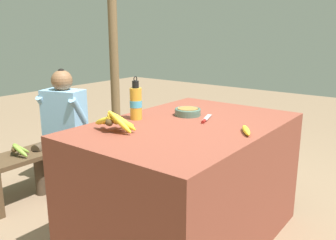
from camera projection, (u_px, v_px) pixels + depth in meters
ground_plane at (186, 237)px, 2.37m from camera, size 12.00×12.00×0.00m
market_counter at (187, 182)px, 2.27m from camera, size 1.41×0.96×0.78m
banana_bunch_ripe at (114, 121)px, 1.99m from camera, size 0.18×0.29×0.14m
serving_bowl at (188, 111)px, 2.37m from camera, size 0.17×0.17×0.05m
water_bottle at (136, 103)px, 2.25m from camera, size 0.08×0.08×0.28m
loose_banana_front at (246, 130)px, 1.96m from camera, size 0.17×0.13×0.03m
knife at (205, 119)px, 2.23m from camera, size 0.21×0.09×0.02m
wooden_bench at (59, 150)px, 3.09m from camera, size 1.46×0.32×0.38m
seated_vendor at (62, 122)px, 3.01m from camera, size 0.46×0.43×1.03m
banana_bunch_green at (18, 149)px, 2.77m from camera, size 0.13×0.27×0.11m
support_post_far at (113, 44)px, 3.99m from camera, size 0.10×0.10×2.37m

